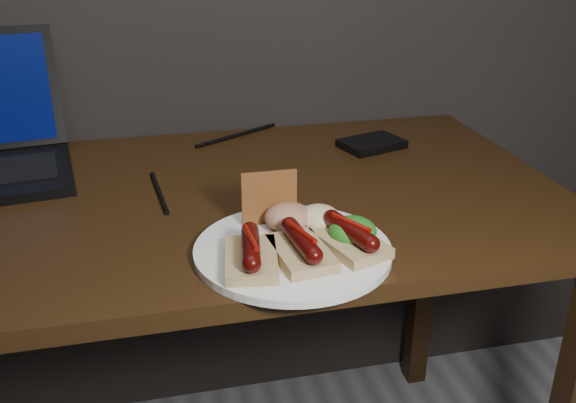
# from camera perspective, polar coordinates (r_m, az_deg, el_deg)

# --- Properties ---
(desk) EXTENTS (1.40, 0.70, 0.75)m
(desk) POSITION_cam_1_polar(r_m,az_deg,el_deg) (1.16, -10.43, -3.69)
(desk) COLOR #38210E
(desk) RESTS_ON ground
(hard_drive) EXTENTS (0.15, 0.12, 0.02)m
(hard_drive) POSITION_cam_1_polar(r_m,az_deg,el_deg) (1.36, 7.45, 5.12)
(hard_drive) COLOR black
(hard_drive) RESTS_ON desk
(desk_cables) EXTENTS (0.99, 0.43, 0.01)m
(desk_cables) POSITION_cam_1_polar(r_m,az_deg,el_deg) (1.26, -10.96, 3.13)
(desk_cables) COLOR black
(desk_cables) RESTS_ON desk
(plate) EXTENTS (0.29, 0.29, 0.01)m
(plate) POSITION_cam_1_polar(r_m,az_deg,el_deg) (0.93, 0.42, -4.36)
(plate) COLOR white
(plate) RESTS_ON desk
(bread_sausage_left) EXTENTS (0.09, 0.12, 0.04)m
(bread_sausage_left) POSITION_cam_1_polar(r_m,az_deg,el_deg) (0.87, -3.31, -4.66)
(bread_sausage_left) COLOR #D0BC7A
(bread_sausage_left) RESTS_ON plate
(bread_sausage_center) EXTENTS (0.08, 0.12, 0.04)m
(bread_sausage_center) POSITION_cam_1_polar(r_m,az_deg,el_deg) (0.89, 1.17, -4.09)
(bread_sausage_center) COLOR #D0BC7A
(bread_sausage_center) RESTS_ON plate
(bread_sausage_right) EXTENTS (0.10, 0.13, 0.04)m
(bread_sausage_right) POSITION_cam_1_polar(r_m,az_deg,el_deg) (0.92, 5.55, -3.22)
(bread_sausage_right) COLOR #D0BC7A
(bread_sausage_right) RESTS_ON plate
(crispbread) EXTENTS (0.09, 0.01, 0.08)m
(crispbread) POSITION_cam_1_polar(r_m,az_deg,el_deg) (0.97, -1.68, 0.34)
(crispbread) COLOR #A5602D
(crispbread) RESTS_ON plate
(salad_greens) EXTENTS (0.07, 0.07, 0.04)m
(salad_greens) POSITION_cam_1_polar(r_m,az_deg,el_deg) (0.93, 5.75, -2.62)
(salad_greens) COLOR #115814
(salad_greens) RESTS_ON plate
(salsa_mound) EXTENTS (0.07, 0.07, 0.04)m
(salsa_mound) POSITION_cam_1_polar(r_m,az_deg,el_deg) (0.97, 0.03, -1.38)
(salsa_mound) COLOR maroon
(salsa_mound) RESTS_ON plate
(coleslaw_mound) EXTENTS (0.06, 0.06, 0.04)m
(coleslaw_mound) POSITION_cam_1_polar(r_m,az_deg,el_deg) (0.97, 2.76, -1.41)
(coleslaw_mound) COLOR white
(coleslaw_mound) RESTS_ON plate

